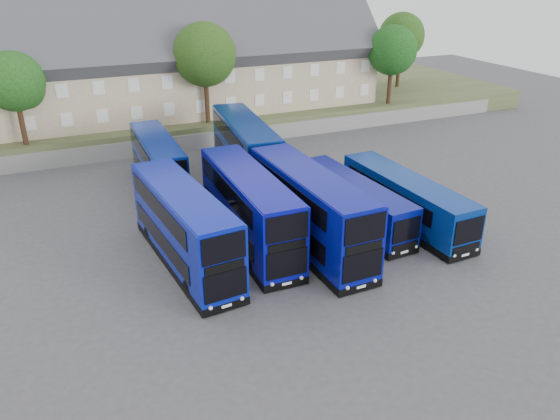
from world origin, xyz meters
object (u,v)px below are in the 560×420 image
Objects in this scene: tree_mid at (206,57)px; tree_east at (393,52)px; tree_west at (16,84)px; coach_east_a at (353,203)px; tree_far at (402,38)px; dd_front_left at (185,229)px; dd_front_mid at (249,210)px.

tree_east is at bearing -1.43° from tree_mid.
tree_west is at bearing -178.21° from tree_mid.
tree_mid is (-3.45, 21.08, 6.61)m from coach_east_a.
coach_east_a is 36.18m from tree_far.
tree_west is at bearing -170.54° from tree_far.
tree_far reaches higher than tree_west.
tree_far reaches higher than dd_front_left.
dd_front_left is at bearing -140.20° from tree_far.
tree_west is (-7.90, 21.41, 4.83)m from dd_front_left.
dd_front_left is 1.33× the size of tree_far.
tree_mid is 20.02m from tree_east.
dd_front_mid is at bearing 176.53° from coach_east_a.
dd_front_left is 4.29m from dd_front_mid.
tree_far is (6.00, 7.00, 0.34)m from tree_east.
dd_front_mid is 1.05× the size of coach_east_a.
tree_east is at bearing -130.60° from tree_far.
coach_east_a is 1.44× the size of tree_west.
tree_east is at bearing 41.60° from dd_front_mid.
tree_east is at bearing 31.89° from dd_front_left.
tree_east reaches higher than tree_west.
dd_front_left is 11.60m from coach_east_a.
dd_front_mid is at bearing -100.43° from tree_mid.
dd_front_left is at bearing -142.70° from tree_east.
dd_front_left is 1.00× the size of dd_front_mid.
tree_west is at bearing 121.23° from dd_front_mid.
dd_front_mid reaches higher than coach_east_a.
tree_west is 16.04m from tree_mid.
coach_east_a is at bearing -80.72° from tree_mid.
coach_east_a is (11.55, 0.83, -0.76)m from dd_front_left.
tree_far reaches higher than tree_east.
tree_mid reaches higher than coach_east_a.
tree_far is at bearing 49.40° from tree_east.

